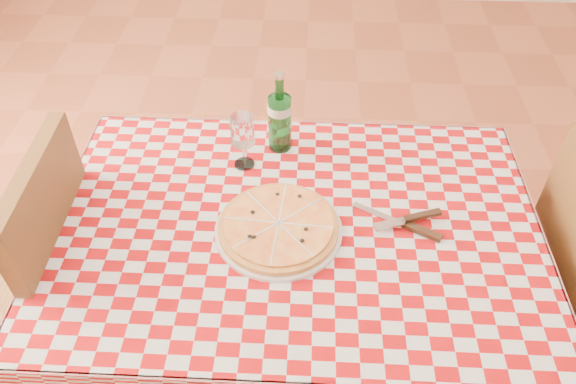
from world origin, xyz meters
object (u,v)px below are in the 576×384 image
Objects in this scene: pizza_plate at (279,226)px; dining_table at (294,248)px; water_bottle at (280,112)px; wine_glass at (243,142)px; chair_far at (37,275)px.

dining_table is at bearing 35.12° from pizza_plate.
pizza_plate reaches higher than dining_table.
water_bottle reaches higher than wine_glass.
pizza_plate is at bearing -179.63° from chair_far.
chair_far is 0.85m from water_bottle.
chair_far reaches higher than wine_glass.
dining_table is 0.75m from chair_far.
dining_table is 3.59× the size of pizza_plate.
chair_far is at bearing -178.26° from pizza_plate.
pizza_plate is 0.29m from wine_glass.
wine_glass is (-0.10, -0.09, -0.04)m from water_bottle.
wine_glass is at bearing 123.90° from dining_table.
dining_table is 0.34m from wine_glass.
dining_table is 1.23× the size of chair_far.
wine_glass is (0.58, 0.28, 0.28)m from chair_far.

